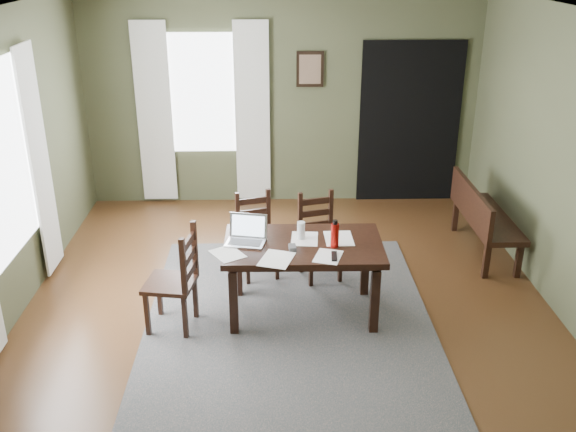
{
  "coord_description": "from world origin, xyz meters",
  "views": [
    {
      "loc": [
        -0.15,
        -5.08,
        3.2
      ],
      "look_at": [
        0.0,
        0.3,
        0.9
      ],
      "focal_mm": 40.0,
      "sensor_mm": 36.0,
      "label": 1
    }
  ],
  "objects_px": {
    "bench": "(481,214)",
    "chair_back_left": "(257,236)",
    "laptop": "(247,235)",
    "water_bottle": "(335,235)",
    "chair_back_right": "(319,237)",
    "chair_end": "(176,281)",
    "dining_table": "(303,252)"
  },
  "relations": [
    {
      "from": "bench",
      "to": "chair_back_left",
      "type": "bearing_deg",
      "value": 100.12
    },
    {
      "from": "laptop",
      "to": "water_bottle",
      "type": "distance_m",
      "value": 0.79
    },
    {
      "from": "laptop",
      "to": "water_bottle",
      "type": "xyz_separation_m",
      "value": [
        0.78,
        -0.14,
        0.06
      ]
    },
    {
      "from": "chair_back_right",
      "to": "chair_end",
      "type": "bearing_deg",
      "value": -160.31
    },
    {
      "from": "dining_table",
      "to": "chair_back_right",
      "type": "bearing_deg",
      "value": 75.21
    },
    {
      "from": "chair_end",
      "to": "chair_back_right",
      "type": "relative_size",
      "value": 1.09
    },
    {
      "from": "dining_table",
      "to": "chair_back_left",
      "type": "height_order",
      "value": "chair_back_left"
    },
    {
      "from": "chair_back_right",
      "to": "bench",
      "type": "height_order",
      "value": "chair_back_right"
    },
    {
      "from": "chair_end",
      "to": "water_bottle",
      "type": "distance_m",
      "value": 1.45
    },
    {
      "from": "chair_end",
      "to": "laptop",
      "type": "distance_m",
      "value": 0.75
    },
    {
      "from": "chair_end",
      "to": "bench",
      "type": "bearing_deg",
      "value": 123.75
    },
    {
      "from": "chair_back_right",
      "to": "dining_table",
      "type": "bearing_deg",
      "value": -121.0
    },
    {
      "from": "bench",
      "to": "laptop",
      "type": "distance_m",
      "value": 2.8
    },
    {
      "from": "bench",
      "to": "water_bottle",
      "type": "xyz_separation_m",
      "value": [
        -1.75,
        -1.31,
        0.37
      ]
    },
    {
      "from": "chair_back_right",
      "to": "laptop",
      "type": "height_order",
      "value": "laptop"
    },
    {
      "from": "chair_end",
      "to": "bench",
      "type": "distance_m",
      "value": 3.46
    },
    {
      "from": "chair_end",
      "to": "laptop",
      "type": "relative_size",
      "value": 2.46
    },
    {
      "from": "dining_table",
      "to": "chair_back_left",
      "type": "relative_size",
      "value": 1.65
    },
    {
      "from": "laptop",
      "to": "chair_back_left",
      "type": "bearing_deg",
      "value": 96.28
    },
    {
      "from": "chair_back_left",
      "to": "water_bottle",
      "type": "distance_m",
      "value": 1.19
    },
    {
      "from": "chair_back_right",
      "to": "bench",
      "type": "relative_size",
      "value": 0.64
    },
    {
      "from": "chair_back_right",
      "to": "laptop",
      "type": "relative_size",
      "value": 2.26
    },
    {
      "from": "dining_table",
      "to": "laptop",
      "type": "xyz_separation_m",
      "value": [
        -0.51,
        0.05,
        0.15
      ]
    },
    {
      "from": "chair_back_left",
      "to": "laptop",
      "type": "relative_size",
      "value": 2.22
    },
    {
      "from": "chair_back_left",
      "to": "water_bottle",
      "type": "bearing_deg",
      "value": -67.52
    },
    {
      "from": "laptop",
      "to": "water_bottle",
      "type": "height_order",
      "value": "water_bottle"
    },
    {
      "from": "dining_table",
      "to": "laptop",
      "type": "relative_size",
      "value": 3.67
    },
    {
      "from": "chair_back_left",
      "to": "bench",
      "type": "bearing_deg",
      "value": -6.55
    },
    {
      "from": "water_bottle",
      "to": "laptop",
      "type": "bearing_deg",
      "value": 170.16
    },
    {
      "from": "chair_back_left",
      "to": "chair_back_right",
      "type": "distance_m",
      "value": 0.64
    },
    {
      "from": "bench",
      "to": "laptop",
      "type": "height_order",
      "value": "laptop"
    },
    {
      "from": "bench",
      "to": "dining_table",
      "type": "bearing_deg",
      "value": 121.32
    }
  ]
}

